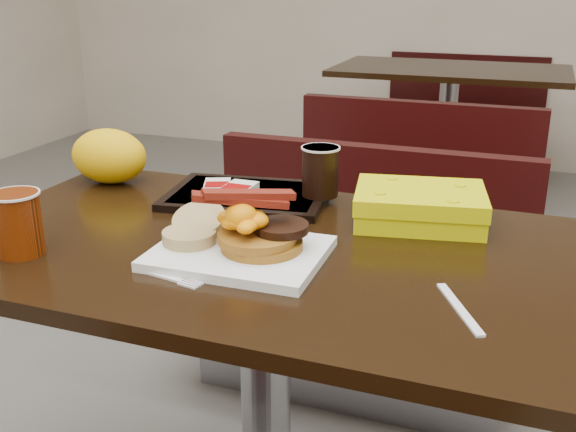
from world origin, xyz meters
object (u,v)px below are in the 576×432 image
(table_near, at_px, (266,414))
(fork, at_px, (159,275))
(table_far, at_px, (446,138))
(coffee_cup_near, at_px, (18,224))
(paper_bag, at_px, (109,156))
(clamshell, at_px, (420,206))
(pancake_stack, at_px, (262,240))
(platter, at_px, (239,253))
(bench_far_n, at_px, (461,116))
(tray, at_px, (247,196))
(coffee_cup_far, at_px, (320,171))
(hashbrown_sleeve_right, at_px, (239,190))
(bench_near_n, at_px, (355,282))
(bench_far_s, at_px, (424,174))
(knife, at_px, (459,309))
(hashbrown_sleeve_left, at_px, (217,187))

(table_near, xyz_separation_m, fork, (-0.11, -0.19, 0.38))
(table_far, height_order, coffee_cup_near, coffee_cup_near)
(coffee_cup_near, xyz_separation_m, paper_bag, (-0.10, 0.43, 0.01))
(paper_bag, bearing_deg, clamshell, -1.58)
(paper_bag, bearing_deg, pancake_stack, -29.95)
(paper_bag, bearing_deg, fork, -48.11)
(platter, bearing_deg, coffee_cup_near, -163.90)
(bench_far_n, height_order, tray, tray)
(clamshell, relative_size, paper_bag, 1.36)
(fork, xyz_separation_m, paper_bag, (-0.38, 0.42, 0.06))
(platter, xyz_separation_m, clamshell, (0.26, 0.29, 0.03))
(coffee_cup_far, bearing_deg, pancake_stack, -90.57)
(tray, distance_m, coffee_cup_far, 0.17)
(bench_far_n, bearing_deg, pancake_stack, -89.65)
(coffee_cup_far, bearing_deg, hashbrown_sleeve_right, -160.38)
(coffee_cup_far, bearing_deg, bench_near_n, 93.14)
(table_near, height_order, bench_far_s, table_near)
(bench_near_n, bearing_deg, table_near, -90.00)
(pancake_stack, bearing_deg, bench_far_s, 90.60)
(coffee_cup_near, height_order, hashbrown_sleeve_right, coffee_cup_near)
(coffee_cup_near, bearing_deg, platter, 17.52)
(bench_far_n, xyz_separation_m, tray, (-0.13, -3.07, 0.40))
(pancake_stack, distance_m, coffee_cup_far, 0.33)
(bench_near_n, bearing_deg, clamshell, -62.93)
(fork, bearing_deg, knife, 16.63)
(bench_near_n, distance_m, bench_far_n, 2.60)
(table_far, relative_size, tray, 3.48)
(tray, bearing_deg, knife, -44.31)
(table_far, relative_size, knife, 7.27)
(table_far, height_order, platter, platter)
(platter, relative_size, pancake_stack, 2.04)
(clamshell, bearing_deg, tray, 167.50)
(fork, height_order, coffee_cup_far, coffee_cup_far)
(pancake_stack, xyz_separation_m, coffee_cup_far, (0.00, 0.32, 0.04))
(table_near, height_order, bench_far_n, table_near)
(coffee_cup_near, bearing_deg, coffee_cup_far, 47.98)
(bench_far_s, xyz_separation_m, fork, (-0.11, -2.09, 0.39))
(platter, height_order, hashbrown_sleeve_right, hashbrown_sleeve_right)
(coffee_cup_far, bearing_deg, knife, -49.22)
(platter, bearing_deg, paper_bag, 145.44)
(clamshell, bearing_deg, coffee_cup_far, 156.85)
(bench_far_s, distance_m, coffee_cup_far, 1.70)
(platter, distance_m, clamshell, 0.39)
(hashbrown_sleeve_right, relative_size, clamshell, 0.33)
(coffee_cup_near, bearing_deg, hashbrown_sleeve_left, 64.84)
(bench_far_s, height_order, platter, platter)
(bench_near_n, bearing_deg, pancake_stack, -88.44)
(bench_far_n, relative_size, hashbrown_sleeve_left, 13.14)
(bench_far_n, xyz_separation_m, hashbrown_sleeve_right, (-0.14, -3.09, 0.42))
(hashbrown_sleeve_left, distance_m, hashbrown_sleeve_right, 0.06)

